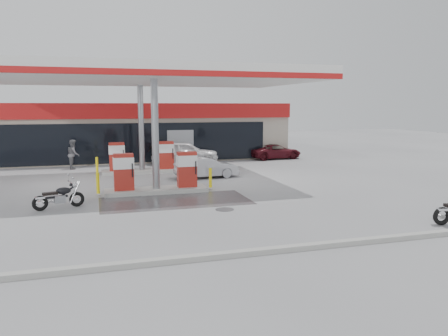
{
  "coord_description": "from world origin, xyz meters",
  "views": [
    {
      "loc": [
        -2.53,
        -17.23,
        3.85
      ],
      "look_at": [
        2.7,
        0.47,
        1.2
      ],
      "focal_mm": 35.0,
      "sensor_mm": 36.0,
      "label": 1
    }
  ],
  "objects_px": {
    "pump_island_far": "(142,160)",
    "parked_motorcycle": "(60,197)",
    "pump_island_near": "(156,177)",
    "parked_car_right": "(275,151)",
    "biker_walking": "(154,151)",
    "sedan_white": "(185,152)",
    "hatchback_silver": "(206,167)",
    "attendant": "(73,154)"
  },
  "relations": [
    {
      "from": "pump_island_far",
      "to": "parked_motorcycle",
      "type": "xyz_separation_m",
      "value": [
        -3.91,
        -8.1,
        -0.28
      ]
    },
    {
      "from": "pump_island_near",
      "to": "parked_car_right",
      "type": "height_order",
      "value": "pump_island_near"
    },
    {
      "from": "parked_car_right",
      "to": "biker_walking",
      "type": "relative_size",
      "value": 2.24
    },
    {
      "from": "pump_island_near",
      "to": "parked_car_right",
      "type": "bearing_deg",
      "value": 45.0
    },
    {
      "from": "parked_motorcycle",
      "to": "sedan_white",
      "type": "bearing_deg",
      "value": 41.76
    },
    {
      "from": "pump_island_far",
      "to": "parked_motorcycle",
      "type": "bearing_deg",
      "value": -115.76
    },
    {
      "from": "pump_island_near",
      "to": "hatchback_silver",
      "type": "xyz_separation_m",
      "value": [
        3.12,
        3.21,
        -0.15
      ]
    },
    {
      "from": "parked_car_right",
      "to": "pump_island_far",
      "type": "bearing_deg",
      "value": 105.89
    },
    {
      "from": "pump_island_far",
      "to": "hatchback_silver",
      "type": "bearing_deg",
      "value": -41.73
    },
    {
      "from": "pump_island_near",
      "to": "parked_car_right",
      "type": "relative_size",
      "value": 1.34
    },
    {
      "from": "pump_island_near",
      "to": "parked_motorcycle",
      "type": "height_order",
      "value": "pump_island_near"
    },
    {
      "from": "parked_motorcycle",
      "to": "hatchback_silver",
      "type": "xyz_separation_m",
      "value": [
        7.03,
        5.31,
        0.12
      ]
    },
    {
      "from": "pump_island_far",
      "to": "attendant",
      "type": "distance_m",
      "value": 4.77
    },
    {
      "from": "parked_motorcycle",
      "to": "hatchback_silver",
      "type": "relative_size",
      "value": 0.55
    },
    {
      "from": "pump_island_near",
      "to": "pump_island_far",
      "type": "height_order",
      "value": "same"
    },
    {
      "from": "hatchback_silver",
      "to": "parked_car_right",
      "type": "relative_size",
      "value": 0.88
    },
    {
      "from": "attendant",
      "to": "sedan_white",
      "type": "bearing_deg",
      "value": -89.23
    },
    {
      "from": "hatchback_silver",
      "to": "biker_walking",
      "type": "distance_m",
      "value": 6.86
    },
    {
      "from": "sedan_white",
      "to": "biker_walking",
      "type": "relative_size",
      "value": 2.6
    },
    {
      "from": "parked_motorcycle",
      "to": "attendant",
      "type": "bearing_deg",
      "value": 73.47
    },
    {
      "from": "pump_island_far",
      "to": "sedan_white",
      "type": "height_order",
      "value": "pump_island_far"
    },
    {
      "from": "parked_motorcycle",
      "to": "biker_walking",
      "type": "relative_size",
      "value": 1.09
    },
    {
      "from": "pump_island_near",
      "to": "parked_motorcycle",
      "type": "distance_m",
      "value": 4.44
    },
    {
      "from": "pump_island_far",
      "to": "parked_motorcycle",
      "type": "distance_m",
      "value": 8.99
    },
    {
      "from": "sedan_white",
      "to": "hatchback_silver",
      "type": "bearing_deg",
      "value": -173.98
    },
    {
      "from": "pump_island_near",
      "to": "pump_island_far",
      "type": "relative_size",
      "value": 1.0
    },
    {
      "from": "hatchback_silver",
      "to": "pump_island_far",
      "type": "bearing_deg",
      "value": 43.12
    },
    {
      "from": "parked_motorcycle",
      "to": "hatchback_silver",
      "type": "distance_m",
      "value": 8.81
    },
    {
      "from": "parked_motorcycle",
      "to": "biker_walking",
      "type": "distance_m",
      "value": 12.96
    },
    {
      "from": "attendant",
      "to": "hatchback_silver",
      "type": "height_order",
      "value": "attendant"
    },
    {
      "from": "pump_island_near",
      "to": "parked_motorcycle",
      "type": "bearing_deg",
      "value": -151.79
    },
    {
      "from": "attendant",
      "to": "hatchback_silver",
      "type": "distance_m",
      "value": 8.94
    },
    {
      "from": "pump_island_far",
      "to": "biker_walking",
      "type": "relative_size",
      "value": 3.01
    },
    {
      "from": "biker_walking",
      "to": "pump_island_near",
      "type": "bearing_deg",
      "value": -129.5
    },
    {
      "from": "pump_island_far",
      "to": "parked_car_right",
      "type": "bearing_deg",
      "value": 21.8
    },
    {
      "from": "hatchback_silver",
      "to": "sedan_white",
      "type": "bearing_deg",
      "value": -5.41
    },
    {
      "from": "attendant",
      "to": "parked_car_right",
      "type": "bearing_deg",
      "value": -87.55
    },
    {
      "from": "parked_car_right",
      "to": "biker_walking",
      "type": "height_order",
      "value": "biker_walking"
    },
    {
      "from": "pump_island_far",
      "to": "parked_car_right",
      "type": "xyz_separation_m",
      "value": [
        10.0,
        4.0,
        -0.18
      ]
    },
    {
      "from": "parked_motorcycle",
      "to": "biker_walking",
      "type": "bearing_deg",
      "value": 50.47
    },
    {
      "from": "sedan_white",
      "to": "parked_car_right",
      "type": "distance_m",
      "value": 6.9
    },
    {
      "from": "pump_island_near",
      "to": "hatchback_silver",
      "type": "relative_size",
      "value": 1.52
    }
  ]
}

